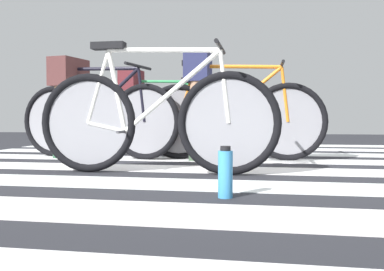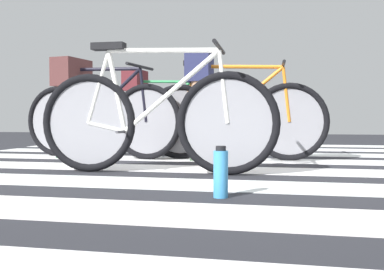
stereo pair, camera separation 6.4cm
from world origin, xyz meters
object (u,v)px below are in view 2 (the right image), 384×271
at_px(bicycle_2_of_4, 99,119).
at_px(cyclist_3_of_4, 200,91).
at_px(bicycle_4_of_4, 158,118).
at_px(water_bottle, 221,173).
at_px(bicycle_3_of_4, 233,119).
at_px(cyclist_4_of_4, 136,97).
at_px(cyclist_2_of_4, 72,94).
at_px(bicycle_1_of_4, 155,119).

bearing_deg(bicycle_2_of_4, cyclist_3_of_4, 11.38).
relative_size(bicycle_4_of_4, water_bottle, 6.75).
xyz_separation_m(bicycle_2_of_4, water_bottle, (1.45, -1.88, -0.26)).
relative_size(bicycle_2_of_4, bicycle_3_of_4, 0.99).
xyz_separation_m(cyclist_3_of_4, water_bottle, (0.44, -1.91, -0.53)).
bearing_deg(water_bottle, cyclist_4_of_4, 114.93).
height_order(cyclist_2_of_4, bicycle_3_of_4, cyclist_2_of_4).
bearing_deg(bicycle_1_of_4, bicycle_4_of_4, 104.75).
relative_size(cyclist_2_of_4, water_bottle, 3.82).
relative_size(cyclist_2_of_4, bicycle_3_of_4, 0.57).
height_order(bicycle_3_of_4, cyclist_4_of_4, cyclist_4_of_4).
height_order(bicycle_1_of_4, bicycle_4_of_4, same).
distance_m(cyclist_2_of_4, bicycle_4_of_4, 1.57).
bearing_deg(bicycle_4_of_4, cyclist_4_of_4, -180.00).
relative_size(bicycle_3_of_4, cyclist_3_of_4, 1.73).
bearing_deg(bicycle_3_of_4, cyclist_2_of_4, 178.38).
bearing_deg(cyclist_3_of_4, bicycle_4_of_4, 118.04).
relative_size(cyclist_2_of_4, bicycle_4_of_4, 0.57).
relative_size(cyclist_3_of_4, water_bottle, 3.91).
distance_m(bicycle_2_of_4, cyclist_3_of_4, 1.04).
bearing_deg(cyclist_3_of_4, cyclist_2_of_4, 177.99).
relative_size(bicycle_1_of_4, bicycle_3_of_4, 1.00).
bearing_deg(cyclist_2_of_4, cyclist_4_of_4, 93.30).
bearing_deg(cyclist_4_of_4, bicycle_4_of_4, 0.00).
bearing_deg(bicycle_1_of_4, cyclist_4_of_4, 110.81).
relative_size(bicycle_3_of_4, water_bottle, 6.75).
xyz_separation_m(bicycle_1_of_4, cyclist_3_of_4, (0.13, 1.07, 0.27)).
bearing_deg(bicycle_4_of_4, cyclist_2_of_4, -103.97).
xyz_separation_m(bicycle_1_of_4, bicycle_3_of_4, (0.44, 1.08, 0.00)).
bearing_deg(bicycle_2_of_4, cyclist_4_of_4, 104.81).
bearing_deg(bicycle_4_of_4, bicycle_1_of_4, -70.88).
xyz_separation_m(cyclist_2_of_4, bicycle_4_of_4, (0.47, 1.48, -0.25)).
bearing_deg(bicycle_1_of_4, cyclist_3_of_4, 82.37).
xyz_separation_m(bicycle_2_of_4, bicycle_3_of_4, (1.31, 0.04, 0.00)).
xyz_separation_m(bicycle_3_of_4, cyclist_3_of_4, (-0.31, -0.01, 0.27)).
relative_size(bicycle_2_of_4, cyclist_3_of_4, 1.71).
height_order(bicycle_1_of_4, cyclist_2_of_4, cyclist_2_of_4).
height_order(bicycle_1_of_4, cyclist_4_of_4, cyclist_4_of_4).
relative_size(bicycle_2_of_4, bicycle_4_of_4, 0.99).
distance_m(cyclist_2_of_4, cyclist_4_of_4, 1.50).
bearing_deg(cyclist_3_of_4, bicycle_3_of_4, 0.00).
distance_m(cyclist_3_of_4, cyclist_4_of_4, 1.90).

